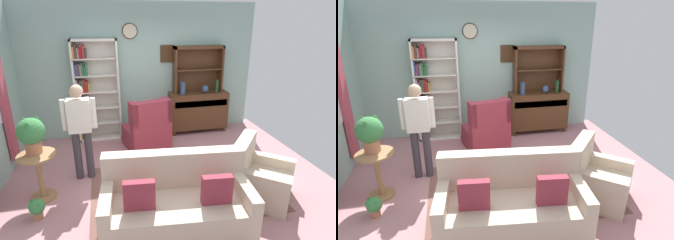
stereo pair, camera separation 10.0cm
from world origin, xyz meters
The scene contains 16 objects.
ground_plane centered at (0.00, 0.00, -0.01)m, with size 5.40×4.60×0.02m, color #B27A7F.
wall_back centered at (0.00, 2.13, 1.41)m, with size 5.00×0.09×2.80m.
area_rug centered at (0.20, -0.30, 0.00)m, with size 2.73×1.81×0.01m, color brown.
bookshelf centered at (-1.08, 1.94, 1.05)m, with size 0.90×0.30×2.10m.
sideboard centered at (1.19, 1.86, 0.51)m, with size 1.30×0.45×0.92m.
sideboard_hutch centered at (1.19, 1.97, 1.56)m, with size 1.10×0.26×1.00m.
vase_tall centered at (0.80, 1.78, 1.05)m, with size 0.11×0.11×0.27m, color #33476B.
vase_round centered at (1.32, 1.79, 1.01)m, with size 0.15×0.15×0.17m, color #33476B.
bottle_wine centered at (1.58, 1.77, 1.06)m, with size 0.07×0.07×0.27m, color #194223.
couch_floral centered at (-0.09, -1.06, 0.31)m, with size 1.88×1.04×0.90m.
armchair_floral centered at (1.23, -0.77, 0.29)m, with size 1.08×1.08×0.88m.
wingback_chair centered at (-0.08, 1.17, 0.38)m, with size 0.94×0.95×1.05m.
plant_stand centered at (-1.84, -0.07, 0.43)m, with size 0.52×0.52×0.70m.
potted_plant_large centered at (-1.87, -0.02, 1.01)m, with size 0.37×0.37×0.51m.
potted_plant_small centered at (-1.83, -0.54, 0.17)m, with size 0.20×0.20×0.28m.
person_reading centered at (-1.26, 0.36, 0.91)m, with size 0.52×0.20×1.56m.
Camera 1 is at (-0.84, -3.82, 2.48)m, focal length 29.55 mm.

